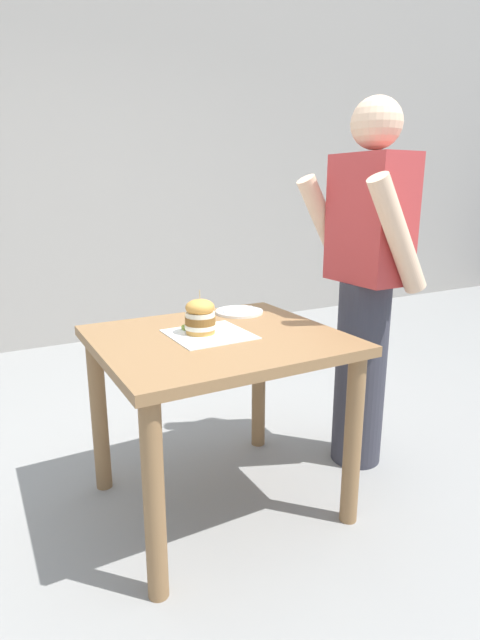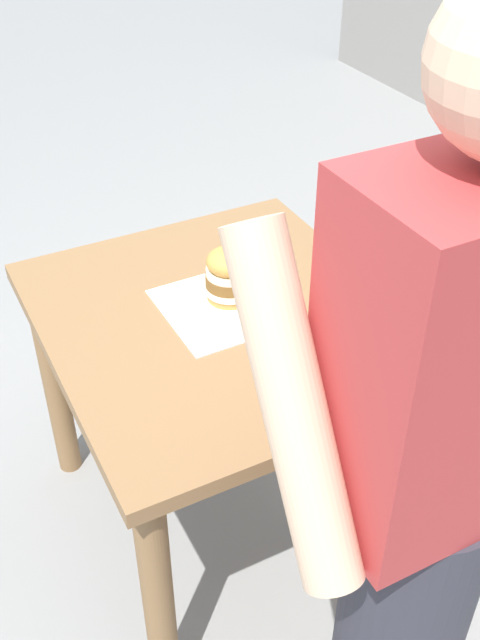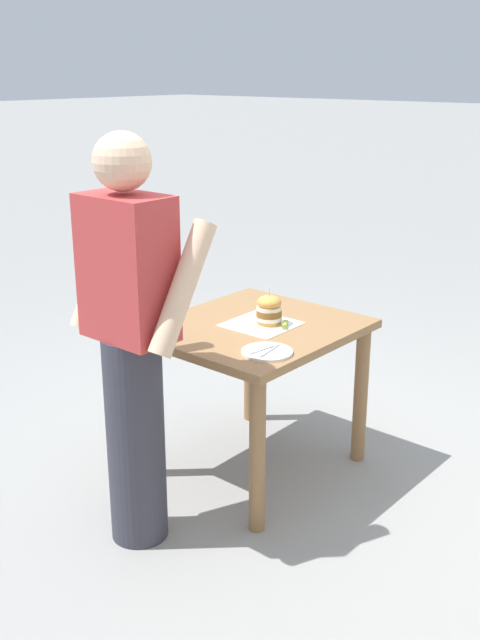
% 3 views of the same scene
% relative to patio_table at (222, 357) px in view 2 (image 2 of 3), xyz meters
% --- Properties ---
extents(ground_plane, '(80.00, 80.00, 0.00)m').
position_rel_patio_table_xyz_m(ground_plane, '(0.00, 0.00, -0.62)').
color(ground_plane, gray).
extents(patio_table, '(0.84, 0.93, 0.75)m').
position_rel_patio_table_xyz_m(patio_table, '(0.00, 0.00, 0.00)').
color(patio_table, olive).
rests_on(patio_table, ground).
extents(serving_paper, '(0.31, 0.31, 0.00)m').
position_rel_patio_table_xyz_m(serving_paper, '(-0.02, -0.03, 0.14)').
color(serving_paper, white).
rests_on(serving_paper, patio_table).
extents(sandwich, '(0.12, 0.12, 0.18)m').
position_rel_patio_table_xyz_m(sandwich, '(-0.05, -0.05, 0.21)').
color(sandwich, gold).
rests_on(sandwich, serving_paper).
extents(pickle_spear, '(0.06, 0.08, 0.02)m').
position_rel_patio_table_xyz_m(pickle_spear, '(-0.14, -0.06, 0.15)').
color(pickle_spear, '#8EA83D').
rests_on(pickle_spear, serving_paper).
extents(side_plate_with_forks, '(0.22, 0.22, 0.02)m').
position_rel_patio_table_xyz_m(side_plate_with_forks, '(-0.28, 0.25, 0.14)').
color(side_plate_with_forks, white).
rests_on(side_plate_with_forks, patio_table).
extents(diner_across_table, '(0.55, 0.35, 1.69)m').
position_rel_patio_table_xyz_m(diner_across_table, '(-0.00, 0.76, 0.27)').
color(diner_across_table, '#33333D').
rests_on(diner_across_table, ground).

